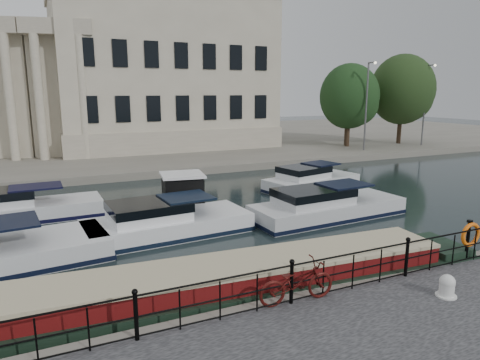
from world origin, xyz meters
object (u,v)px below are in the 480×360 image
object	(u,v)px
bicycle	(297,282)
life_ring_post	(470,235)
narrowboat	(233,290)
mooring_bollard	(447,286)
harbour_hut	(183,197)

from	to	relation	value
bicycle	life_ring_post	distance (m)	6.68
life_ring_post	narrowboat	world-z (taller)	life_ring_post
mooring_bollard	life_ring_post	distance (m)	3.25
narrowboat	harbour_hut	bearing A→B (deg)	85.48
life_ring_post	harbour_hut	size ratio (longest dim) A/B	0.44
life_ring_post	narrowboat	bearing A→B (deg)	168.48
harbour_hut	bicycle	bearing A→B (deg)	-82.59
life_ring_post	harbour_hut	world-z (taller)	harbour_hut
bicycle	life_ring_post	xyz separation A→B (m)	(6.67, 0.09, 0.28)
narrowboat	harbour_hut	size ratio (longest dim) A/B	5.51
harbour_hut	narrowboat	bearing A→B (deg)	-89.68
life_ring_post	narrowboat	xyz separation A→B (m)	(-7.76, 1.58, -1.03)
bicycle	narrowboat	xyz separation A→B (m)	(-1.09, 1.67, -0.75)
bicycle	harbour_hut	distance (m)	10.73
bicycle	mooring_bollard	xyz separation A→B (m)	(3.85, -1.43, -0.27)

